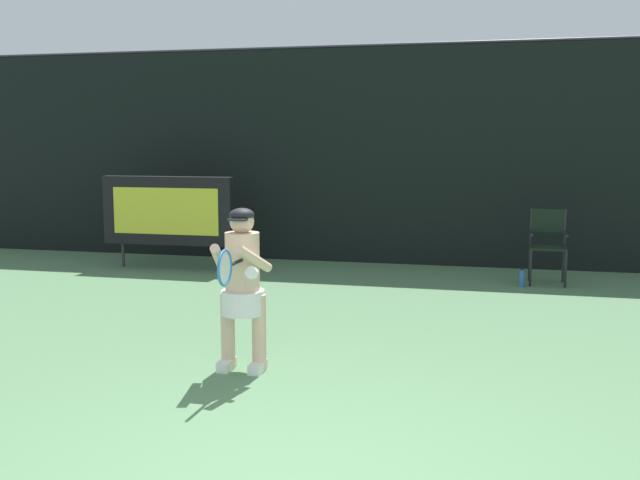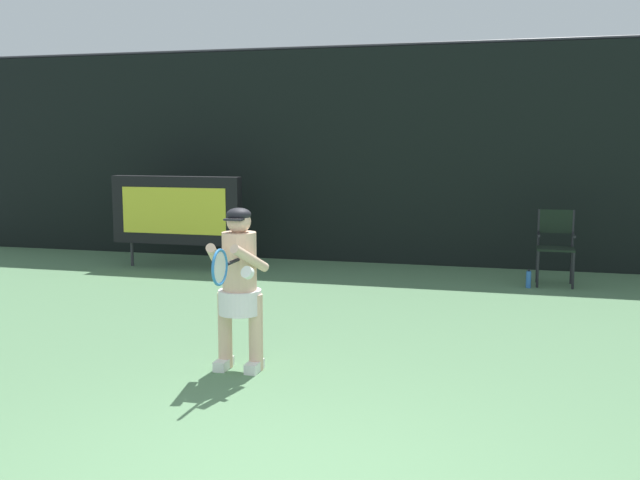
% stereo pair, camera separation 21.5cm
% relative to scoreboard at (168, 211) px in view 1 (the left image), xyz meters
% --- Properties ---
extents(backdrop_screen, '(18.00, 0.12, 3.66)m').
position_rel_scoreboard_xyz_m(backdrop_screen, '(4.03, 1.39, 0.86)').
color(backdrop_screen, black).
rests_on(backdrop_screen, ground).
extents(scoreboard, '(2.20, 0.21, 1.50)m').
position_rel_scoreboard_xyz_m(scoreboard, '(0.00, 0.00, 0.00)').
color(scoreboard, black).
rests_on(scoreboard, ground).
extents(umpire_chair, '(0.52, 0.44, 1.08)m').
position_rel_scoreboard_xyz_m(umpire_chair, '(5.90, 0.13, -0.33)').
color(umpire_chair, black).
rests_on(umpire_chair, ground).
extents(water_bottle, '(0.07, 0.07, 0.27)m').
position_rel_scoreboard_xyz_m(water_bottle, '(5.54, -0.21, -0.82)').
color(water_bottle, blue).
rests_on(water_bottle, ground).
extents(tennis_player, '(0.54, 0.62, 1.48)m').
position_rel_scoreboard_xyz_m(tennis_player, '(2.95, -4.79, -0.14)').
color(tennis_player, white).
rests_on(tennis_player, ground).
extents(tennis_racket, '(0.03, 0.60, 0.31)m').
position_rel_scoreboard_xyz_m(tennis_racket, '(3.00, -5.32, 0.09)').
color(tennis_racket, black).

